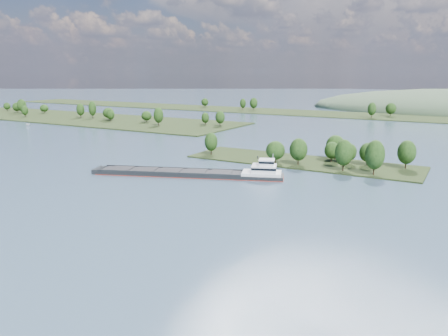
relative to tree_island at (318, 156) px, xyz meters
The scene contains 6 objects.
ground 59.60m from the tree_island, 97.11° to the right, with size 1800.00×1800.00×0.00m, color #364D5E.
tree_island is the anchor object (origin of this frame).
left_bank 249.23m from the tree_island, 161.03° to the left, with size 300.00×80.00×15.78m.
back_shoreline 220.84m from the tree_island, 89.92° to the left, with size 900.00×60.00×14.22m.
cargo_barge 52.95m from the tree_island, 127.35° to the right, with size 71.77×33.75×9.92m.
motorboat 226.60m from the tree_island, behind, with size 1.93×5.14×1.99m, color silver.
Camera 1 is at (62.64, 1.68, 38.73)m, focal length 35.00 mm.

